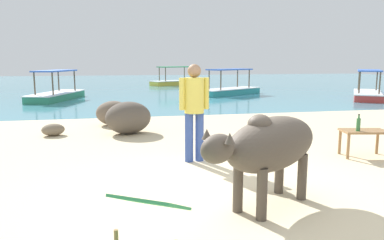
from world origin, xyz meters
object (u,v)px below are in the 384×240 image
bottle (358,124)px  person_standing (194,105)px  deck_chair_near (142,233)px  low_bench_table (364,135)px  boat_teal (229,89)px  boat_yellow (175,81)px  boat_green (56,94)px  cow (270,145)px  boat_red (368,93)px

bottle → person_standing: (-2.82, 0.36, 0.36)m
bottle → deck_chair_near: bottle is taller
low_bench_table → boat_teal: bearing=94.7°
boat_yellow → boat_green: 11.10m
person_standing → boat_green: 11.76m
cow → person_standing: size_ratio=1.14×
boat_yellow → boat_green: same height
cow → boat_green: 13.88m
low_bench_table → boat_yellow: 20.28m
boat_teal → boat_yellow: bearing=68.5°
person_standing → boat_teal: bearing=-25.8°
deck_chair_near → low_bench_table: bearing=158.6°
low_bench_table → cow: bearing=-133.5°
cow → person_standing: 2.16m
boat_yellow → boat_teal: same height
cow → low_bench_table: 3.14m
boat_green → person_standing: bearing=36.2°
boat_red → boat_green: size_ratio=0.95×
deck_chair_near → boat_yellow: (4.03, 23.26, -0.13)m
deck_chair_near → boat_red: bearing=170.3°
boat_red → boat_yellow: size_ratio=0.97×
low_bench_table → deck_chair_near: 5.06m
low_bench_table → boat_green: boat_green is taller
bottle → deck_chair_near: (-3.93, -2.93, -0.21)m
person_standing → boat_teal: size_ratio=0.43×
person_standing → boat_green: person_standing is taller
person_standing → boat_teal: person_standing is taller
bottle → boat_green: bearing=119.8°
person_standing → boat_red: size_ratio=0.44×
boat_yellow → person_standing: bearing=55.4°
cow → deck_chair_near: 1.97m
bottle → person_standing: person_standing is taller
boat_green → boat_teal: bearing=113.7°
low_bench_table → boat_green: (-6.74, 11.42, -0.14)m
bottle → person_standing: 2.86m
boat_red → boat_teal: same height
deck_chair_near → boat_yellow: boat_yellow is taller
deck_chair_near → boat_green: (-2.65, 14.40, -0.13)m
cow → low_bench_table: size_ratio=2.22×
person_standing → boat_yellow: bearing=-14.1°
cow → deck_chair_near: size_ratio=1.98×
deck_chair_near → boat_yellow: size_ratio=0.24×
bottle → boat_red: 11.51m
boat_yellow → boat_green: (-6.69, -8.86, 0.00)m
bottle → boat_yellow: (0.11, 20.33, -0.34)m
person_standing → boat_red: (9.83, 8.76, -0.70)m
boat_yellow → boat_teal: bearing=74.1°
deck_chair_near → boat_red: boat_red is taller
cow → low_bench_table: cow is taller
boat_green → boat_yellow: bearing=160.5°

